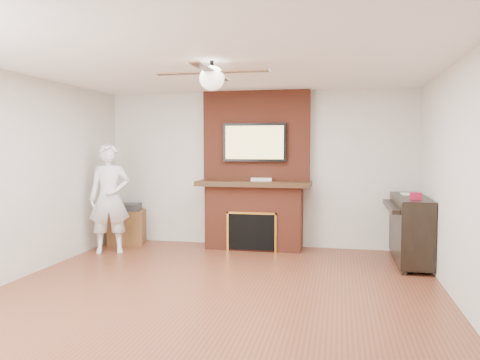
% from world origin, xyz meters
% --- Properties ---
extents(room_shell, '(5.36, 5.86, 2.86)m').
position_xyz_m(room_shell, '(0.00, 0.00, 1.25)').
color(room_shell, '#5D2D1B').
rests_on(room_shell, ground).
extents(fireplace, '(1.78, 0.64, 2.50)m').
position_xyz_m(fireplace, '(0.00, 2.55, 1.00)').
color(fireplace, maroon).
rests_on(fireplace, ground).
extents(tv, '(1.00, 0.08, 0.60)m').
position_xyz_m(tv, '(0.00, 2.50, 1.68)').
color(tv, black).
rests_on(tv, fireplace).
extents(ceiling_fan, '(1.21, 1.21, 0.31)m').
position_xyz_m(ceiling_fan, '(-0.00, 0.00, 2.33)').
color(ceiling_fan, black).
rests_on(ceiling_fan, room_shell).
extents(person, '(0.72, 0.62, 1.66)m').
position_xyz_m(person, '(-2.10, 1.74, 0.83)').
color(person, silver).
rests_on(person, ground).
extents(side_table, '(0.70, 0.70, 0.66)m').
position_xyz_m(side_table, '(-2.17, 2.48, 0.30)').
color(side_table, '#573518').
rests_on(side_table, ground).
extents(piano, '(0.52, 1.42, 1.02)m').
position_xyz_m(piano, '(2.27, 2.00, 0.50)').
color(piano, black).
rests_on(piano, ground).
extents(cable_box, '(0.35, 0.24, 0.05)m').
position_xyz_m(cable_box, '(0.11, 2.45, 1.10)').
color(cable_box, silver).
rests_on(cable_box, fireplace).
extents(candle_orange, '(0.07, 0.07, 0.13)m').
position_xyz_m(candle_orange, '(-0.07, 2.35, 0.06)').
color(candle_orange, '#BB4916').
rests_on(candle_orange, ground).
extents(candle_green, '(0.08, 0.08, 0.09)m').
position_xyz_m(candle_green, '(-0.03, 2.30, 0.05)').
color(candle_green, '#488434').
rests_on(candle_green, ground).
extents(candle_cream, '(0.08, 0.08, 0.12)m').
position_xyz_m(candle_cream, '(0.00, 2.38, 0.06)').
color(candle_cream, beige).
rests_on(candle_cream, ground).
extents(candle_blue, '(0.06, 0.06, 0.08)m').
position_xyz_m(candle_blue, '(0.11, 2.31, 0.04)').
color(candle_blue, '#2B4883').
rests_on(candle_blue, ground).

